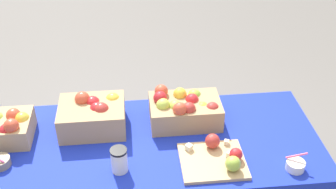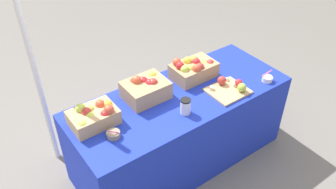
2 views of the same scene
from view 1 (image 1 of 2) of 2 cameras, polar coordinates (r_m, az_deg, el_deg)
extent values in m
sphere|color=gold|center=(2.32, -19.08, -3.17)|extent=(0.08, 0.08, 0.08)
sphere|color=#D14C33|center=(2.25, -20.40, -3.99)|extent=(0.08, 0.08, 0.08)
sphere|color=#D14C33|center=(2.35, -20.14, -2.65)|extent=(0.08, 0.08, 0.08)
sphere|color=red|center=(2.28, -21.00, -4.65)|extent=(0.08, 0.08, 0.08)
cube|color=tan|center=(2.30, -10.17, -2.98)|extent=(0.35, 0.27, 0.15)
sphere|color=red|center=(2.25, -9.53, -2.01)|extent=(0.08, 0.08, 0.08)
sphere|color=#B2332D|center=(2.24, -8.98, -2.07)|extent=(0.08, 0.08, 0.08)
sphere|color=#D14C33|center=(2.30, -11.49, -0.57)|extent=(0.08, 0.08, 0.08)
sphere|color=#B2332D|center=(2.34, -11.49, -0.79)|extent=(0.08, 0.08, 0.08)
sphere|color=gold|center=(2.32, -7.45, -0.75)|extent=(0.08, 0.08, 0.08)
sphere|color=red|center=(2.30, -10.13, -1.18)|extent=(0.08, 0.08, 0.08)
cube|color=tan|center=(2.32, 2.32, -2.32)|extent=(0.38, 0.25, 0.13)
sphere|color=gold|center=(2.29, 4.68, -1.86)|extent=(0.07, 0.07, 0.07)
sphere|color=red|center=(2.28, -1.07, -0.44)|extent=(0.07, 0.07, 0.07)
sphere|color=#99B742|center=(2.35, 3.58, -0.15)|extent=(0.07, 0.07, 0.07)
sphere|color=#D14C33|center=(2.20, 1.60, -1.98)|extent=(0.07, 0.07, 0.07)
sphere|color=#B2332D|center=(2.22, 2.82, -1.96)|extent=(0.07, 0.07, 0.07)
sphere|color=red|center=(2.30, 3.26, -0.78)|extent=(0.07, 0.07, 0.07)
sphere|color=#D14C33|center=(2.32, -0.92, 0.46)|extent=(0.07, 0.07, 0.07)
sphere|color=#B2332D|center=(2.27, 6.01, -1.93)|extent=(0.07, 0.07, 0.07)
sphere|color=#B2C64C|center=(2.25, -0.67, -1.45)|extent=(0.07, 0.07, 0.07)
sphere|color=gold|center=(2.33, 1.62, 0.05)|extent=(0.07, 0.07, 0.07)
sphere|color=#B2C64C|center=(2.25, 1.00, -1.68)|extent=(0.07, 0.07, 0.07)
cube|color=tan|center=(2.11, 6.03, -8.93)|extent=(0.32, 0.28, 0.02)
sphere|color=red|center=(2.10, 9.15, -7.99)|extent=(0.07, 0.07, 0.07)
cube|color=beige|center=(2.14, 2.85, -7.12)|extent=(0.04, 0.04, 0.03)
cube|color=beige|center=(2.19, 7.91, -6.40)|extent=(0.03, 0.03, 0.02)
sphere|color=#99B742|center=(2.04, 8.77, -9.22)|extent=(0.08, 0.08, 0.08)
sphere|color=#B2332D|center=(2.15, 6.03, -6.26)|extent=(0.08, 0.08, 0.08)
cube|color=beige|center=(2.12, 8.44, -8.05)|extent=(0.05, 0.05, 0.03)
cylinder|color=silver|center=(2.15, 16.82, -9.16)|extent=(0.09, 0.09, 0.04)
cylinder|color=#EA598C|center=(2.13, 16.99, -7.88)|extent=(0.10, 0.03, 0.05)
cylinder|color=gray|center=(2.23, -21.73, -8.47)|extent=(0.10, 0.10, 0.04)
cylinder|color=silver|center=(2.04, -6.60, -8.91)|extent=(0.08, 0.08, 0.12)
cylinder|color=black|center=(2.00, -6.72, -7.57)|extent=(0.08, 0.08, 0.01)
camera|label=2|loc=(1.45, -105.94, 4.28)|focal=37.73mm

